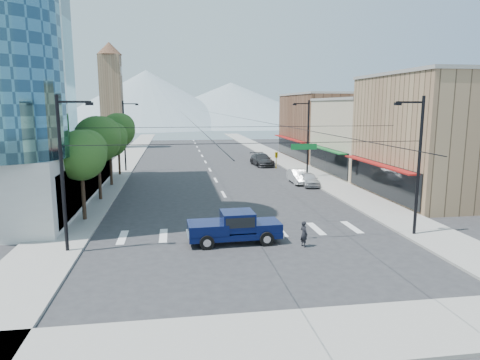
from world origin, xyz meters
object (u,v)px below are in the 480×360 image
at_px(pedestrian, 304,234).
at_px(pickup_truck, 234,227).
at_px(parked_car_mid, 298,176).
at_px(parked_car_near, 309,179).
at_px(parked_car_far, 262,160).

bearing_deg(pedestrian, pickup_truck, 49.79).
bearing_deg(parked_car_mid, parked_car_near, -69.50).
distance_m(parked_car_near, parked_car_far, 15.97).
relative_size(pedestrian, parked_car_far, 0.27).
xyz_separation_m(pedestrian, parked_car_far, (4.57, 34.83, 0.05)).
height_order(pickup_truck, parked_car_far, pickup_truck).
xyz_separation_m(parked_car_near, parked_car_far, (-1.80, 15.86, 0.14)).
height_order(parked_car_mid, parked_car_far, parked_car_far).
distance_m(parked_car_near, parked_car_mid, 1.87).
relative_size(pickup_truck, parked_car_mid, 1.31).
height_order(pedestrian, parked_car_far, parked_car_far).
distance_m(pickup_truck, parked_car_near, 20.43).
height_order(pickup_truck, parked_car_near, pickup_truck).
xyz_separation_m(pedestrian, parked_car_near, (6.37, 18.96, -0.09)).
bearing_deg(pickup_truck, parked_car_mid, 61.10).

